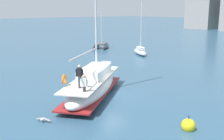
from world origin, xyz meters
TOP-DOWN VIEW (x-y plane):
  - ground_plane at (0.00, 0.00)m, footprint 400.00×400.00m
  - main_sailboat at (-0.47, -1.36)m, footprint 7.58×9.18m
  - moored_sloop_far at (-11.87, 16.21)m, footprint 4.80×3.47m
  - moored_cutter_left at (-20.86, 16.06)m, footprint 4.42×4.93m
  - seagull at (1.62, -6.69)m, footprint 0.89×0.56m
  - mooring_buoy at (7.91, -1.09)m, footprint 0.79×0.79m

SIDE VIEW (x-z plane):
  - ground_plane at x=0.00m, z-range 0.00..0.00m
  - seagull at x=1.62m, z-range 0.11..0.27m
  - mooring_buoy at x=7.91m, z-range -0.26..0.74m
  - moored_cutter_left at x=-20.86m, z-range -2.60..3.67m
  - moored_sloop_far at x=-11.87m, z-range -3.35..4.45m
  - main_sailboat at x=-0.47m, z-range -6.17..8.00m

